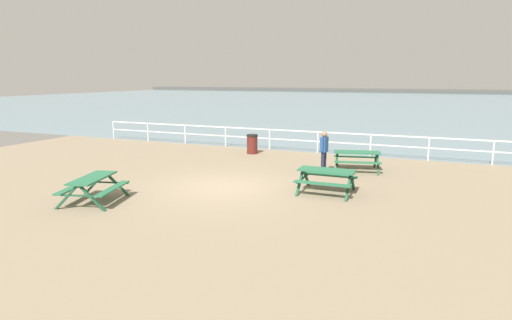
% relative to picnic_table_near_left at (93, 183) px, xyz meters
% --- Properties ---
extents(ground_plane, '(30.00, 24.00, 0.20)m').
position_rel_picnic_table_near_left_xyz_m(ground_plane, '(2.82, 3.07, -0.68)').
color(ground_plane, gray).
extents(sea_band, '(142.00, 90.00, 0.01)m').
position_rel_picnic_table_near_left_xyz_m(sea_band, '(2.82, 55.82, -0.58)').
color(sea_band, gray).
rests_on(sea_band, ground).
extents(distant_shoreline, '(142.00, 6.00, 1.80)m').
position_rel_picnic_table_near_left_xyz_m(distant_shoreline, '(2.82, 98.82, -0.58)').
color(distant_shoreline, '#4C4C47').
rests_on(distant_shoreline, ground).
extents(seaward_railing, '(23.07, 0.07, 1.08)m').
position_rel_picnic_table_near_left_xyz_m(seaward_railing, '(2.82, 10.82, 0.18)').
color(seaward_railing, white).
rests_on(seaward_railing, ground).
extents(picnic_table_near_left, '(1.91, 2.13, 0.80)m').
position_rel_picnic_table_near_left_xyz_m(picnic_table_near_left, '(0.00, 0.00, 0.00)').
color(picnic_table_near_left, '#286B47').
rests_on(picnic_table_near_left, ground).
extents(picnic_table_near_right, '(1.81, 1.56, 0.80)m').
position_rel_picnic_table_near_left_xyz_m(picnic_table_near_right, '(6.21, 3.74, 0.00)').
color(picnic_table_near_right, '#286B47').
rests_on(picnic_table_near_right, ground).
extents(picnic_table_mid_centre, '(2.10, 1.88, 0.80)m').
position_rel_picnic_table_near_left_xyz_m(picnic_table_mid_centre, '(6.57, 7.51, 0.00)').
color(picnic_table_mid_centre, '#286B47').
rests_on(picnic_table_mid_centre, ground).
extents(visitor, '(0.27, 0.53, 1.66)m').
position_rel_picnic_table_near_left_xyz_m(visitor, '(5.45, 6.51, 0.36)').
color(visitor, '#1E2338').
rests_on(visitor, ground).
extents(litter_bin, '(0.55, 0.55, 0.95)m').
position_rel_picnic_table_near_left_xyz_m(litter_bin, '(1.17, 9.39, -0.10)').
color(litter_bin, '#591E19').
rests_on(litter_bin, ground).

